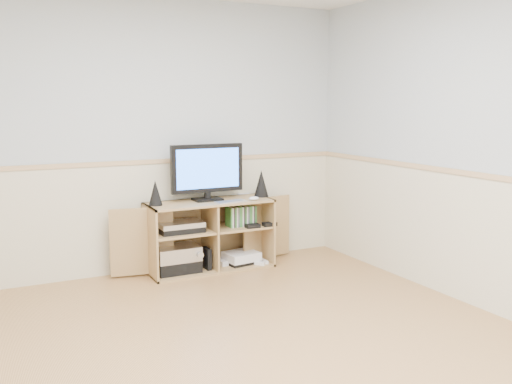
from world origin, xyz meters
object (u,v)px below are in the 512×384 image
Objects in this scene: monitor at (207,170)px; media_cabinet at (208,233)px; keyboard at (231,202)px; game_consoles at (240,258)px.

media_cabinet is at bearing 90.00° from monitor.
keyboard is 0.65× the size of game_consoles.
media_cabinet is at bearing 167.69° from game_consoles.
keyboard reaches higher than game_consoles.
game_consoles is at bearing -11.37° from monitor.
monitor reaches higher than keyboard.
keyboard is (0.15, -0.19, -0.28)m from monitor.
media_cabinet is 0.41m from keyboard.
keyboard is 0.62m from game_consoles.
game_consoles is (0.15, 0.13, -0.59)m from keyboard.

